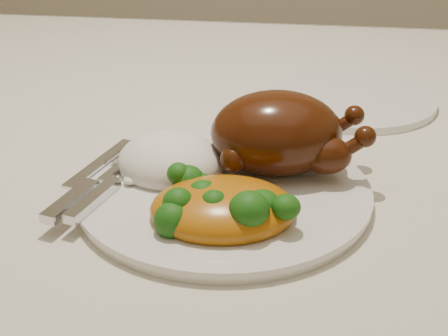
# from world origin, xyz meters

# --- Properties ---
(dining_table) EXTENTS (1.60, 0.90, 0.76)m
(dining_table) POSITION_xyz_m (0.00, 0.00, 0.67)
(dining_table) COLOR brown
(dining_table) RESTS_ON floor
(tablecloth) EXTENTS (1.73, 1.03, 0.18)m
(tablecloth) POSITION_xyz_m (0.00, 0.00, 0.74)
(tablecloth) COLOR beige
(tablecloth) RESTS_ON dining_table
(dinner_plate) EXTENTS (0.36, 0.36, 0.01)m
(dinner_plate) POSITION_xyz_m (0.03, -0.20, 0.77)
(dinner_plate) COLOR silver
(dinner_plate) RESTS_ON tablecloth
(side_plate) EXTENTS (0.28, 0.28, 0.01)m
(side_plate) POSITION_xyz_m (0.16, 0.09, 0.77)
(side_plate) COLOR silver
(side_plate) RESTS_ON tablecloth
(roast_chicken) EXTENTS (0.17, 0.12, 0.09)m
(roast_chicken) POSITION_xyz_m (0.08, -0.15, 0.82)
(roast_chicken) COLOR #411807
(roast_chicken) RESTS_ON dinner_plate
(rice_mound) EXTENTS (0.13, 0.12, 0.06)m
(rice_mound) POSITION_xyz_m (-0.03, -0.17, 0.79)
(rice_mound) COLOR white
(rice_mound) RESTS_ON dinner_plate
(mac_and_cheese) EXTENTS (0.15, 0.12, 0.05)m
(mac_and_cheese) POSITION_xyz_m (0.04, -0.26, 0.79)
(mac_and_cheese) COLOR #BA680B
(mac_and_cheese) RESTS_ON dinner_plate
(cutlery) EXTENTS (0.06, 0.18, 0.01)m
(cutlery) POSITION_xyz_m (-0.10, -0.23, 0.79)
(cutlery) COLOR silver
(cutlery) RESTS_ON dinner_plate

